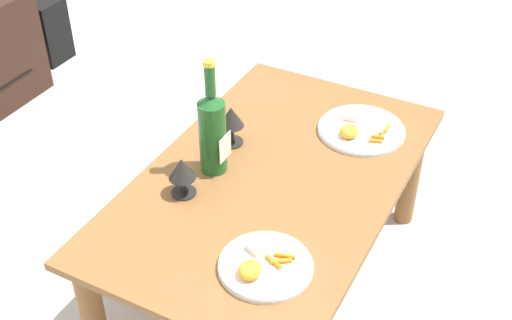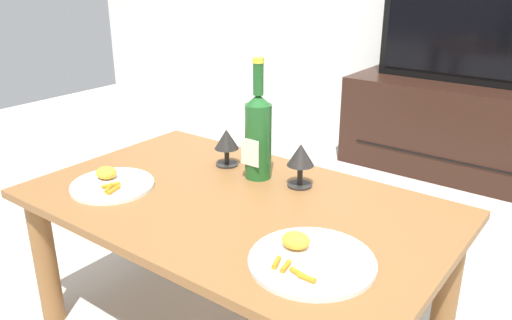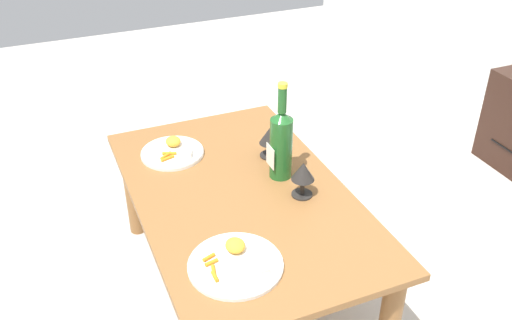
% 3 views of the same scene
% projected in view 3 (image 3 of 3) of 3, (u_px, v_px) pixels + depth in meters
% --- Properties ---
extents(ground_plane, '(6.40, 6.40, 0.00)m').
position_uv_depth(ground_plane, '(243.00, 290.00, 2.27)').
color(ground_plane, '#B7B2A8').
extents(dining_table, '(1.20, 0.73, 0.47)m').
position_uv_depth(dining_table, '(241.00, 211.00, 2.06)').
color(dining_table, brown).
rests_on(dining_table, ground_plane).
extents(wine_bottle, '(0.08, 0.08, 0.37)m').
position_uv_depth(wine_bottle, '(281.00, 142.00, 2.04)').
color(wine_bottle, '#1E5923').
rests_on(wine_bottle, dining_table).
extents(goblet_left, '(0.08, 0.08, 0.12)m').
position_uv_depth(goblet_left, '(269.00, 137.00, 2.19)').
color(goblet_left, black).
rests_on(goblet_left, dining_table).
extents(goblet_right, '(0.08, 0.08, 0.13)m').
position_uv_depth(goblet_right, '(303.00, 173.00, 1.96)').
color(goblet_right, black).
rests_on(goblet_right, dining_table).
extents(dinner_plate_left, '(0.25, 0.25, 0.05)m').
position_uv_depth(dinner_plate_left, '(173.00, 152.00, 2.24)').
color(dinner_plate_left, white).
rests_on(dinner_plate_left, dining_table).
extents(dinner_plate_right, '(0.29, 0.29, 0.05)m').
position_uv_depth(dinner_plate_right, '(236.00, 263.00, 1.70)').
color(dinner_plate_right, white).
rests_on(dinner_plate_right, dining_table).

